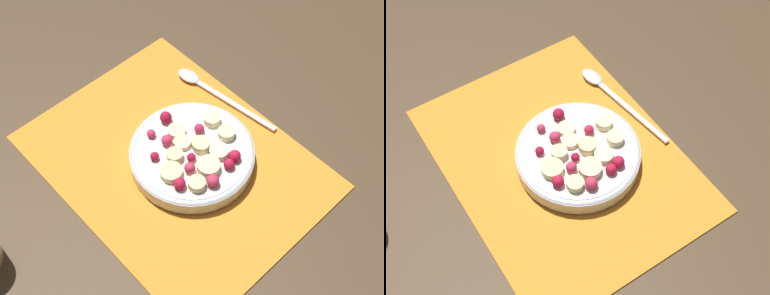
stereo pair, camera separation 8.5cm
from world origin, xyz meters
TOP-DOWN VIEW (x-y plane):
  - ground_plane at (0.00, 0.00)m, footprint 3.00×3.00m
  - placemat at (0.00, 0.00)m, footprint 0.47×0.35m
  - fruit_bowl at (-0.02, -0.02)m, footprint 0.20×0.20m
  - spoon at (0.08, -0.15)m, footprint 0.21×0.04m

SIDE VIEW (x-z plane):
  - ground_plane at x=0.00m, z-range 0.00..0.00m
  - placemat at x=0.00m, z-range 0.00..0.01m
  - spoon at x=0.08m, z-range 0.01..0.01m
  - fruit_bowl at x=-0.02m, z-range 0.00..0.05m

